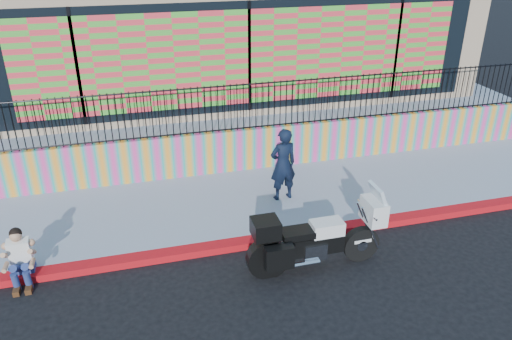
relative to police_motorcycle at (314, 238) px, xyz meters
name	(u,v)px	position (x,y,z in m)	size (l,w,h in m)	color
ground	(299,238)	(0.10, 1.02, -0.67)	(90.00, 90.00, 0.00)	black
red_curb	(299,235)	(0.10, 1.02, -0.60)	(16.00, 0.30, 0.15)	red
sidewalk	(276,198)	(0.10, 2.67, -0.60)	(16.00, 3.00, 0.15)	#99A4B8
mural_wall	(258,148)	(0.10, 4.27, 0.03)	(16.00, 0.20, 1.10)	#E83D94
metal_fence	(258,105)	(0.10, 4.27, 1.18)	(15.80, 0.04, 1.20)	black
elevated_platform	(220,94)	(0.10, 9.37, -0.05)	(16.00, 10.00, 1.25)	#99A4B8
storefront_building	(218,17)	(0.10, 9.15, 2.58)	(14.00, 8.06, 4.00)	tan
police_motorcycle	(314,238)	(0.00, 0.00, 0.00)	(2.58, 0.85, 1.61)	black
police_officer	(283,165)	(0.20, 2.50, 0.34)	(0.63, 0.41, 1.72)	black
seated_man	(20,263)	(-5.23, 0.93, -0.22)	(0.54, 0.71, 1.06)	navy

